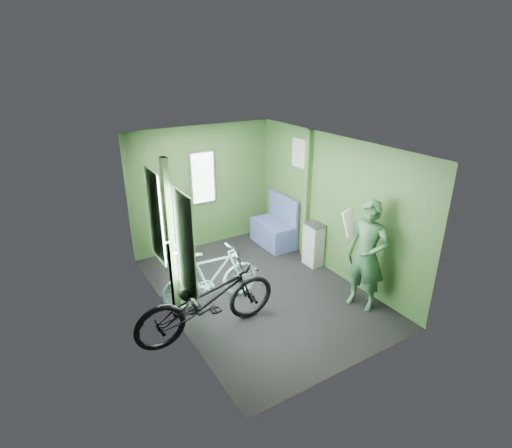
{
  "coord_description": "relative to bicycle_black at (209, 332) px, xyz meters",
  "views": [
    {
      "loc": [
        -2.86,
        -4.58,
        3.4
      ],
      "look_at": [
        0.0,
        0.1,
        1.1
      ],
      "focal_mm": 28.0,
      "sensor_mm": 36.0,
      "label": 1
    }
  ],
  "objects": [
    {
      "name": "bicycle_black",
      "position": [
        0.0,
        0.0,
        0.0
      ],
      "size": [
        1.96,
        0.78,
        1.08
      ],
      "primitive_type": "imported",
      "rotation": [
        0.0,
        -0.08,
        1.58
      ],
      "color": "black",
      "rests_on": "ground"
    },
    {
      "name": "waste_box",
      "position": [
        2.38,
        0.77,
        0.39
      ],
      "size": [
        0.23,
        0.32,
        0.78
      ],
      "primitive_type": "cube",
      "color": "gray",
      "rests_on": "ground"
    },
    {
      "name": "passenger",
      "position": [
        2.19,
        -0.6,
        0.82
      ],
      "size": [
        0.57,
        0.74,
        1.64
      ],
      "rotation": [
        0.0,
        0.0,
        -1.23
      ],
      "color": "#294B31",
      "rests_on": "ground"
    },
    {
      "name": "bicycle_mint",
      "position": [
        0.34,
        0.59,
        0.0
      ],
      "size": [
        1.54,
        0.61,
        0.93
      ],
      "primitive_type": "imported",
      "rotation": [
        0.0,
        -0.06,
        1.48
      ],
      "color": "#89C6B9",
      "rests_on": "ground"
    },
    {
      "name": "bench_seat",
      "position": [
        2.27,
        1.82,
        0.29
      ],
      "size": [
        0.53,
        0.93,
        0.97
      ],
      "rotation": [
        0.0,
        0.0,
        -0.01
      ],
      "color": "navy",
      "rests_on": "ground"
    },
    {
      "name": "room",
      "position": [
        1.08,
        0.57,
        1.44
      ],
      "size": [
        4.0,
        4.02,
        2.31
      ],
      "color": "black",
      "rests_on": "ground"
    }
  ]
}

